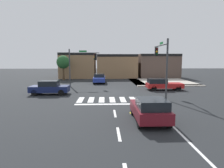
{
  "coord_description": "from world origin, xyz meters",
  "views": [
    {
      "loc": [
        -0.73,
        -23.61,
        3.96
      ],
      "look_at": [
        0.14,
        -0.23,
        1.01
      ],
      "focal_mm": 31.75,
      "sensor_mm": 36.0,
      "label": 1
    }
  ],
  "objects_px": {
    "traffic_signal_northwest": "(81,61)",
    "roadside_tree": "(63,62)",
    "car_red": "(162,84)",
    "car_maroon": "(150,109)",
    "traffic_signal_southeast": "(162,58)",
    "car_navy": "(50,88)",
    "car_blue": "(99,78)"
  },
  "relations": [
    {
      "from": "car_red",
      "to": "car_blue",
      "type": "relative_size",
      "value": 0.98
    },
    {
      "from": "car_blue",
      "to": "car_navy",
      "type": "relative_size",
      "value": 1.09
    },
    {
      "from": "traffic_signal_northwest",
      "to": "car_blue",
      "type": "bearing_deg",
      "value": 59.37
    },
    {
      "from": "roadside_tree",
      "to": "car_navy",
      "type": "bearing_deg",
      "value": -84.18
    },
    {
      "from": "traffic_signal_southeast",
      "to": "roadside_tree",
      "type": "height_order",
      "value": "traffic_signal_southeast"
    },
    {
      "from": "car_blue",
      "to": "car_navy",
      "type": "height_order",
      "value": "car_navy"
    },
    {
      "from": "traffic_signal_southeast",
      "to": "car_red",
      "type": "relative_size",
      "value": 1.29
    },
    {
      "from": "traffic_signal_northwest",
      "to": "car_maroon",
      "type": "distance_m",
      "value": 17.96
    },
    {
      "from": "traffic_signal_northwest",
      "to": "car_red",
      "type": "xyz_separation_m",
      "value": [
        10.75,
        -3.78,
        -2.89
      ]
    },
    {
      "from": "traffic_signal_southeast",
      "to": "roadside_tree",
      "type": "xyz_separation_m",
      "value": [
        -13.69,
        17.22,
        -0.67
      ]
    },
    {
      "from": "car_red",
      "to": "car_blue",
      "type": "distance_m",
      "value": 11.48
    },
    {
      "from": "traffic_signal_southeast",
      "to": "car_navy",
      "type": "xyz_separation_m",
      "value": [
        -12.12,
        1.86,
        -3.25
      ]
    },
    {
      "from": "car_navy",
      "to": "roadside_tree",
      "type": "relative_size",
      "value": 0.92
    },
    {
      "from": "traffic_signal_southeast",
      "to": "car_red",
      "type": "xyz_separation_m",
      "value": [
        1.47,
        4.57,
        -3.27
      ]
    },
    {
      "from": "traffic_signal_southeast",
      "to": "car_navy",
      "type": "bearing_deg",
      "value": 81.29
    },
    {
      "from": "car_blue",
      "to": "car_maroon",
      "type": "bearing_deg",
      "value": 10.23
    },
    {
      "from": "traffic_signal_southeast",
      "to": "roadside_tree",
      "type": "bearing_deg",
      "value": 38.49
    },
    {
      "from": "car_red",
      "to": "car_maroon",
      "type": "height_order",
      "value": "car_maroon"
    },
    {
      "from": "traffic_signal_southeast",
      "to": "traffic_signal_northwest",
      "type": "xyz_separation_m",
      "value": [
        -9.28,
        8.35,
        -0.38
      ]
    },
    {
      "from": "traffic_signal_northwest",
      "to": "car_blue",
      "type": "relative_size",
      "value": 1.16
    },
    {
      "from": "traffic_signal_northwest",
      "to": "car_navy",
      "type": "height_order",
      "value": "traffic_signal_northwest"
    },
    {
      "from": "car_maroon",
      "to": "traffic_signal_northwest",
      "type": "bearing_deg",
      "value": 20.5
    },
    {
      "from": "car_blue",
      "to": "car_navy",
      "type": "bearing_deg",
      "value": -26.46
    },
    {
      "from": "traffic_signal_southeast",
      "to": "car_maroon",
      "type": "bearing_deg",
      "value": 159.6
    },
    {
      "from": "traffic_signal_northwest",
      "to": "car_red",
      "type": "bearing_deg",
      "value": -19.36
    },
    {
      "from": "traffic_signal_northwest",
      "to": "roadside_tree",
      "type": "bearing_deg",
      "value": 116.44
    },
    {
      "from": "traffic_signal_northwest",
      "to": "car_navy",
      "type": "relative_size",
      "value": 1.27
    },
    {
      "from": "car_blue",
      "to": "traffic_signal_southeast",
      "type": "bearing_deg",
      "value": 28.6
    },
    {
      "from": "car_maroon",
      "to": "car_navy",
      "type": "relative_size",
      "value": 0.97
    },
    {
      "from": "car_navy",
      "to": "roadside_tree",
      "type": "xyz_separation_m",
      "value": [
        -1.57,
        15.36,
        2.57
      ]
    },
    {
      "from": "traffic_signal_southeast",
      "to": "traffic_signal_northwest",
      "type": "height_order",
      "value": "traffic_signal_southeast"
    },
    {
      "from": "car_red",
      "to": "car_maroon",
      "type": "distance_m",
      "value": 13.61
    }
  ]
}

